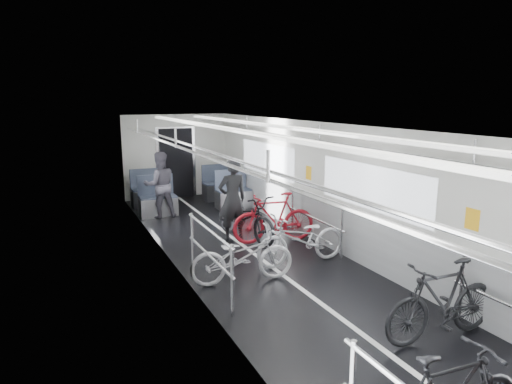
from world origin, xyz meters
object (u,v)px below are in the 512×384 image
bike_right_mid (302,239)px  person_standing (232,200)px  bike_left_far (242,256)px  bike_right_far (274,218)px  bike_aisle (245,217)px  bike_right_near (442,300)px  person_seated (160,185)px

bike_right_mid → person_standing: 1.92m
bike_right_mid → person_standing: person_standing is taller
bike_left_far → bike_right_far: bearing=-33.2°
bike_right_far → bike_aisle: 0.60m
bike_left_far → person_standing: size_ratio=0.98×
bike_left_far → bike_aisle: 2.21m
person_standing → bike_right_near: bearing=95.9°
bike_aisle → person_standing: bearing=142.6°
person_standing → bike_aisle: bearing=153.3°
bike_right_mid → bike_aisle: (-0.35, 1.69, 0.03)m
bike_right_near → bike_right_far: bike_right_far is taller
bike_aisle → person_seated: (-1.17, 2.50, 0.32)m
bike_left_far → person_standing: (0.67, 2.11, 0.41)m
bike_right_near → person_standing: 4.77m
bike_right_far → bike_right_mid: bearing=4.4°
bike_right_mid → bike_right_far: bike_right_far is taller
bike_right_far → bike_aisle: bearing=-122.5°
bike_left_far → person_standing: person_standing is taller
bike_right_mid → bike_right_far: 1.30m
bike_right_near → bike_aisle: 4.63m
bike_aisle → bike_left_far: bearing=-129.3°
bike_left_far → bike_right_mid: bike_right_mid is taller
bike_left_far → bike_right_near: (1.50, -2.58, 0.06)m
bike_right_far → person_seated: 3.33m
bike_right_near → bike_left_far: bearing=-147.6°
person_standing → person_seated: 2.58m
bike_left_far → person_standing: 2.25m
bike_right_near → person_standing: size_ratio=0.97×
bike_right_near → bike_aisle: size_ratio=0.90×
bike_right_mid → bike_right_far: (0.10, 1.29, 0.06)m
bike_aisle → person_seated: size_ratio=1.14×
bike_right_far → person_standing: size_ratio=1.00×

